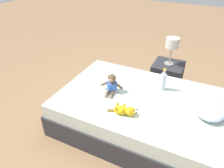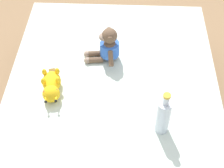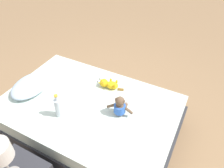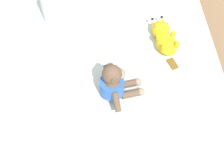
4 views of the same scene
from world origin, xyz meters
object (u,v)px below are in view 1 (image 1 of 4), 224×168
object	(u,v)px
bed	(140,113)
pillow	(210,106)
bedside_lamp	(172,44)
plush_yellow_creature	(125,110)
nightstand	(167,77)
plush_monkey	(112,85)
glass_bottle	(163,81)

from	to	relation	value
bed	pillow	size ratio (longest dim) A/B	3.67
bed	bedside_lamp	bearing A→B (deg)	174.06
plush_yellow_creature	nightstand	world-z (taller)	plush_yellow_creature
pillow	bedside_lamp	world-z (taller)	bedside_lamp
plush_monkey	nightstand	world-z (taller)	plush_monkey
bed	glass_bottle	bearing A→B (deg)	148.20
plush_monkey	plush_yellow_creature	world-z (taller)	plush_monkey
bedside_lamp	plush_monkey	bearing A→B (deg)	-24.95
glass_bottle	bedside_lamp	bearing A→B (deg)	-174.31
glass_bottle	pillow	bearing A→B (deg)	72.71
plush_monkey	bedside_lamp	xyz separation A→B (m)	(-1.01, 0.47, 0.23)
nightstand	plush_monkey	bearing A→B (deg)	-24.95
pillow	plush_yellow_creature	size ratio (longest dim) A/B	1.63
plush_monkey	glass_bottle	distance (m)	0.63
bed	glass_bottle	size ratio (longest dim) A/B	6.98
pillow	glass_bottle	distance (m)	0.59
bed	glass_bottle	xyz separation A→B (m)	(-0.28, 0.17, 0.35)
bed	pillow	xyz separation A→B (m)	(-0.10, 0.73, 0.29)
bed	plush_monkey	bearing A→B (deg)	-83.93
pillow	nightstand	size ratio (longest dim) A/B	1.14
pillow	nightstand	world-z (taller)	pillow
bed	bedside_lamp	size ratio (longest dim) A/B	4.83
pillow	glass_bottle	bearing A→B (deg)	-107.29
plush_monkey	plush_yellow_creature	distance (m)	0.44
nightstand	bedside_lamp	bearing A→B (deg)	0.00
bed	plush_yellow_creature	size ratio (longest dim) A/B	5.98
plush_yellow_creature	nightstand	size ratio (longest dim) A/B	0.70
bed	nightstand	size ratio (longest dim) A/B	4.16
plush_yellow_creature	bedside_lamp	size ratio (longest dim) A/B	0.81
plush_monkey	bedside_lamp	distance (m)	1.14
plush_monkey	pillow	bearing A→B (deg)	97.33
plush_yellow_creature	nightstand	xyz separation A→B (m)	(-1.33, 0.17, -0.27)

